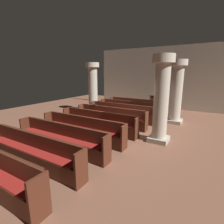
{
  "coord_description": "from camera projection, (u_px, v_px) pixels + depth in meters",
  "views": [
    {
      "loc": [
        3.45,
        -6.97,
        2.66
      ],
      "look_at": [
        -0.7,
        0.08,
        0.75
      ],
      "focal_mm": 27.23,
      "sensor_mm": 36.0,
      "label": 1
    }
  ],
  "objects": [
    {
      "name": "ground_plane",
      "position": [
        124.0,
        129.0,
        8.16
      ],
      "size": [
        19.2,
        19.2,
        0.0
      ],
      "primitive_type": "plane",
      "color": "brown"
    },
    {
      "name": "pillar_aisle_rear",
      "position": [
        161.0,
        98.0,
        6.36
      ],
      "size": [
        0.8,
        0.8,
        3.3
      ],
      "color": "#B6AD9A",
      "rests_on": "ground"
    },
    {
      "name": "pillar_far_side",
      "position": [
        93.0,
        87.0,
        11.57
      ],
      "size": [
        0.89,
        0.89,
        3.3
      ],
      "color": "#B6AD9A",
      "rests_on": "ground"
    },
    {
      "name": "pew_row_5",
      "position": [
        82.0,
        128.0,
        6.82
      ],
      "size": [
        3.89,
        0.47,
        0.91
      ],
      "color": "#562819",
      "rests_on": "ground"
    },
    {
      "name": "pillar_aisle_side",
      "position": [
        176.0,
        91.0,
        8.87
      ],
      "size": [
        0.89,
        0.89,
        3.3
      ],
      "color": "#B6AD9A",
      "rests_on": "ground"
    },
    {
      "name": "kneeler_box_blue",
      "position": [
        160.0,
        120.0,
        9.2
      ],
      "size": [
        0.39,
        0.24,
        0.25
      ],
      "primitive_type": "cube",
      "color": "navy",
      "rests_on": "ground"
    },
    {
      "name": "back_wall",
      "position": [
        160.0,
        78.0,
        12.75
      ],
      "size": [
        10.0,
        0.16,
        4.5
      ],
      "primitive_type": "cube",
      "color": "beige",
      "rests_on": "ground"
    },
    {
      "name": "pew_row_1",
      "position": [
        129.0,
        108.0,
        10.61
      ],
      "size": [
        3.89,
        0.46,
        0.91
      ],
      "color": "#562819",
      "rests_on": "ground"
    },
    {
      "name": "pew_row_7",
      "position": [
        31.0,
        149.0,
        4.92
      ],
      "size": [
        3.89,
        0.47,
        0.91
      ],
      "color": "#562819",
      "rests_on": "ground"
    },
    {
      "name": "pew_row_4",
      "position": [
        98.0,
        121.0,
        7.77
      ],
      "size": [
        3.89,
        0.46,
        0.91
      ],
      "color": "#562819",
      "rests_on": "ground"
    },
    {
      "name": "pew_row_6",
      "position": [
        60.0,
        137.0,
        5.87
      ],
      "size": [
        3.89,
        0.46,
        0.91
      ],
      "color": "#562819",
      "rests_on": "ground"
    },
    {
      "name": "hymn_book",
      "position": [
        95.0,
        105.0,
        9.33
      ],
      "size": [
        0.15,
        0.2,
        0.03
      ],
      "primitive_type": "cube",
      "color": "black",
      "rests_on": "pew_row_3"
    },
    {
      "name": "pew_row_0",
      "position": [
        136.0,
        105.0,
        11.56
      ],
      "size": [
        3.89,
        0.46,
        0.91
      ],
      "color": "#562819",
      "rests_on": "ground"
    },
    {
      "name": "pew_row_3",
      "position": [
        111.0,
        116.0,
        8.71
      ],
      "size": [
        3.89,
        0.46,
        0.91
      ],
      "color": "#562819",
      "rests_on": "ground"
    },
    {
      "name": "lectern",
      "position": [
        152.0,
        104.0,
        12.25
      ],
      "size": [
        0.48,
        0.45,
        1.08
      ],
      "color": "brown",
      "rests_on": "ground"
    },
    {
      "name": "pew_row_2",
      "position": [
        121.0,
        112.0,
        9.66
      ],
      "size": [
        3.89,
        0.47,
        0.91
      ],
      "color": "#562819",
      "rests_on": "ground"
    }
  ]
}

